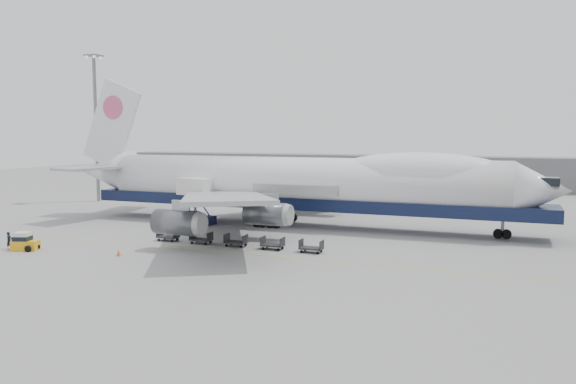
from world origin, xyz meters
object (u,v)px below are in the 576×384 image
at_px(airliner, 302,183).
at_px(ground_worker, 9,241).
at_px(baggage_tug, 24,242).
at_px(catering_truck, 196,198).

distance_m(airliner, ground_worker, 34.34).
xyz_separation_m(airliner, ground_worker, (-23.27, -24.81, -4.73)).
bearing_deg(baggage_tug, airliner, 30.34).
bearing_deg(catering_truck, airliner, 25.08).
bearing_deg(baggage_tug, catering_truck, 51.09).
bearing_deg(ground_worker, airliner, -51.89).
xyz_separation_m(catering_truck, baggage_tug, (-7.78, -21.16, -2.61)).
relative_size(catering_truck, ground_worker, 3.40).
xyz_separation_m(baggage_tug, ground_worker, (-1.90, -0.16, 0.07)).
xyz_separation_m(catering_truck, ground_worker, (-9.67, -21.33, -2.54)).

